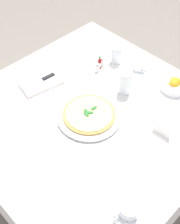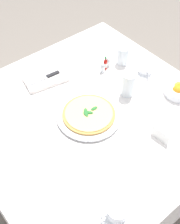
% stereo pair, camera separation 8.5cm
% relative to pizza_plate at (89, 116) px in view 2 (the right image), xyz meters
% --- Properties ---
extents(ground_plane, '(8.00, 8.00, 0.00)m').
position_rel_pizza_plate_xyz_m(ground_plane, '(-0.03, -0.02, -0.77)').
color(ground_plane, slate).
extents(dining_table, '(1.16, 1.16, 0.75)m').
position_rel_pizza_plate_xyz_m(dining_table, '(-0.03, -0.02, -0.14)').
color(dining_table, white).
rests_on(dining_table, ground_plane).
extents(pizza_plate, '(0.31, 0.31, 0.02)m').
position_rel_pizza_plate_xyz_m(pizza_plate, '(0.00, 0.00, 0.00)').
color(pizza_plate, white).
rests_on(pizza_plate, dining_table).
extents(pizza, '(0.25, 0.25, 0.02)m').
position_rel_pizza_plate_xyz_m(pizza, '(-0.00, -0.00, 0.01)').
color(pizza, '#C68E47').
rests_on(pizza, pizza_plate).
extents(coffee_cup_near_left, '(0.13, 0.13, 0.06)m').
position_rel_pizza_plate_xyz_m(coffee_cup_near_left, '(0.23, 0.44, 0.02)').
color(coffee_cup_near_left, white).
rests_on(coffee_cup_near_left, dining_table).
extents(coffee_cup_back_corner, '(0.13, 0.13, 0.06)m').
position_rel_pizza_plate_xyz_m(coffee_cup_back_corner, '(-0.45, -0.06, 0.01)').
color(coffee_cup_back_corner, white).
rests_on(coffee_cup_back_corner, dining_table).
extents(water_glass_near_right, '(0.06, 0.06, 0.10)m').
position_rel_pizza_plate_xyz_m(water_glass_near_right, '(-0.41, -0.20, 0.03)').
color(water_glass_near_right, white).
rests_on(water_glass_near_right, dining_table).
extents(water_glass_far_left, '(0.06, 0.06, 0.13)m').
position_rel_pizza_plate_xyz_m(water_glass_far_left, '(-0.25, 0.00, 0.04)').
color(water_glass_far_left, white).
rests_on(water_glass_far_left, dining_table).
extents(napkin_folded, '(0.24, 0.17, 0.02)m').
position_rel_pizza_plate_xyz_m(napkin_folded, '(0.02, -0.35, -0.00)').
color(napkin_folded, white).
rests_on(napkin_folded, dining_table).
extents(dinner_knife, '(0.20, 0.04, 0.01)m').
position_rel_pizza_plate_xyz_m(dinner_knife, '(0.02, -0.35, 0.01)').
color(dinner_knife, silver).
rests_on(dinner_knife, napkin_folded).
extents(citrus_bowl, '(0.15, 0.15, 0.07)m').
position_rel_pizza_plate_xyz_m(citrus_bowl, '(-0.46, 0.17, 0.02)').
color(citrus_bowl, white).
rests_on(citrus_bowl, dining_table).
extents(hot_sauce_bottle, '(0.02, 0.02, 0.08)m').
position_rel_pizza_plate_xyz_m(hot_sauce_bottle, '(-0.30, -0.22, 0.02)').
color(hot_sauce_bottle, '#B7140F').
rests_on(hot_sauce_bottle, dining_table).
extents(salt_shaker, '(0.03, 0.03, 0.06)m').
position_rel_pizza_plate_xyz_m(salt_shaker, '(-0.27, -0.21, 0.01)').
color(salt_shaker, white).
rests_on(salt_shaker, dining_table).
extents(pepper_shaker, '(0.03, 0.03, 0.06)m').
position_rel_pizza_plate_xyz_m(pepper_shaker, '(-0.33, -0.23, 0.01)').
color(pepper_shaker, white).
rests_on(pepper_shaker, dining_table).
extents(menu_card, '(0.01, 0.09, 0.06)m').
position_rel_pizza_plate_xyz_m(menu_card, '(-0.16, 0.31, 0.02)').
color(menu_card, white).
rests_on(menu_card, dining_table).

